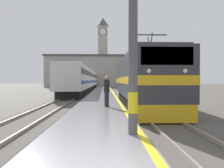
% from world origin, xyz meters
% --- Properties ---
extents(ground_plane, '(200.00, 200.00, 0.00)m').
position_xyz_m(ground_plane, '(0.00, 30.00, 0.00)').
color(ground_plane, '#514C47').
extents(platform, '(2.99, 140.00, 0.44)m').
position_xyz_m(platform, '(0.00, 25.00, 0.22)').
color(platform, gray).
rests_on(platform, ground).
extents(rail_track_near, '(2.83, 140.00, 0.16)m').
position_xyz_m(rail_track_near, '(3.04, 25.00, 0.03)').
color(rail_track_near, '#514C47').
rests_on(rail_track_near, ground).
extents(rail_track_far, '(2.83, 140.00, 0.16)m').
position_xyz_m(rail_track_far, '(-3.44, 25.00, 0.03)').
color(rail_track_far, '#514C47').
rests_on(rail_track_far, ground).
extents(locomotive_train, '(2.92, 14.65, 4.74)m').
position_xyz_m(locomotive_train, '(3.04, 13.52, 1.93)').
color(locomotive_train, black).
rests_on(locomotive_train, ground).
extents(passenger_train, '(2.92, 44.50, 4.03)m').
position_xyz_m(passenger_train, '(-3.44, 39.87, 2.17)').
color(passenger_train, black).
rests_on(passenger_train, ground).
extents(person_on_platform, '(0.34, 0.34, 1.79)m').
position_xyz_m(person_on_platform, '(0.43, 9.65, 1.39)').
color(person_on_platform, '#23232D').
rests_on(person_on_platform, platform).
extents(clock_tower, '(3.94, 3.94, 23.17)m').
position_xyz_m(clock_tower, '(-0.40, 70.85, 12.26)').
color(clock_tower, '#ADA393').
rests_on(clock_tower, ground).
extents(station_building, '(30.26, 9.99, 9.52)m').
position_xyz_m(station_building, '(-2.36, 64.41, 4.78)').
color(station_building, '#A8A399').
rests_on(station_building, ground).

